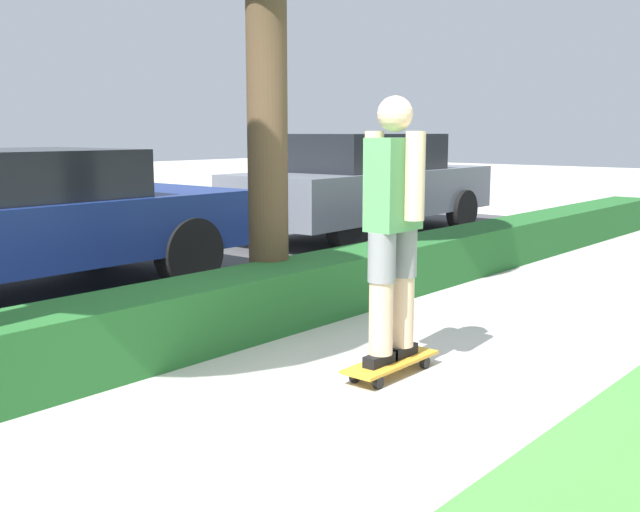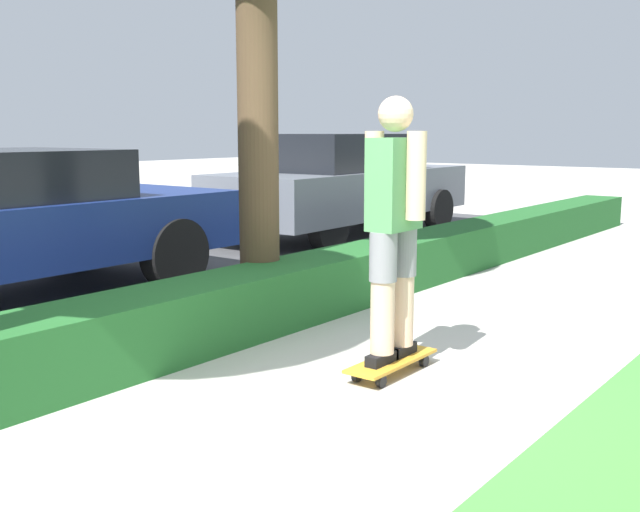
{
  "view_description": "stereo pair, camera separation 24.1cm",
  "coord_description": "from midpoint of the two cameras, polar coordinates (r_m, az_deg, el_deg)",
  "views": [
    {
      "loc": [
        -3.5,
        -2.5,
        1.55
      ],
      "look_at": [
        0.13,
        0.6,
        0.76
      ],
      "focal_mm": 42.0,
      "sensor_mm": 36.0,
      "label": 1
    },
    {
      "loc": [
        -3.65,
        -2.32,
        1.55
      ],
      "look_at": [
        0.13,
        0.6,
        0.76
      ],
      "focal_mm": 42.0,
      "sensor_mm": 36.0,
      "label": 2
    }
  ],
  "objects": [
    {
      "name": "parked_car_rear",
      "position": [
        11.31,
        4.13,
        5.58
      ],
      "size": [
        4.79,
        1.87,
        1.52
      ],
      "rotation": [
        0.0,
        0.0,
        0.03
      ],
      "color": "slate",
      "rests_on": "ground_plane"
    },
    {
      "name": "ground_plane",
      "position": [
        4.58,
        6.26,
        -10.42
      ],
      "size": [
        60.0,
        60.0,
        0.0
      ],
      "primitive_type": "plane",
      "color": "#BCB7AD"
    },
    {
      "name": "skateboard",
      "position": [
        4.9,
        6.85,
        -8.12
      ],
      "size": [
        0.77,
        0.24,
        0.1
      ],
      "color": "gold",
      "rests_on": "ground_plane"
    },
    {
      "name": "street_asphalt",
      "position": [
        7.67,
        -20.64,
        -2.82
      ],
      "size": [
        18.6,
        5.0,
        0.01
      ],
      "color": "#474749",
      "rests_on": "ground_plane"
    },
    {
      "name": "parked_car_middle",
      "position": [
        7.47,
        -22.31,
        2.62
      ],
      "size": [
        4.63,
        2.05,
        1.39
      ],
      "rotation": [
        0.0,
        0.0,
        0.0
      ],
      "color": "navy",
      "rests_on": "ground_plane"
    },
    {
      "name": "skater_person",
      "position": [
        4.71,
        7.07,
        2.52
      ],
      "size": [
        0.5,
        0.43,
        1.67
      ],
      "color": "black",
      "rests_on": "skateboard"
    },
    {
      "name": "hedge_row",
      "position": [
        5.53,
        -7.56,
        -4.36
      ],
      "size": [
        18.6,
        0.6,
        0.48
      ],
      "color": "#236028",
      "rests_on": "ground_plane"
    }
  ]
}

